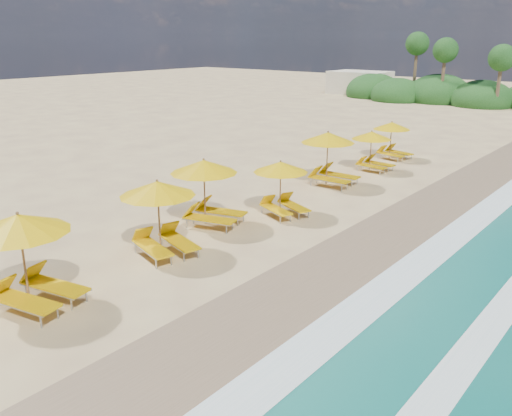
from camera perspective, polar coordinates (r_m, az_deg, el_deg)
ground at (r=19.55m, az=0.00°, el=-3.35°), size 160.00×160.00×0.00m
wet_sand at (r=17.50m, az=10.30°, el=-6.26°), size 4.00×160.00×0.01m
surf_foam at (r=16.52m, az=18.58°, el=-8.37°), size 4.00×160.00×0.01m
station_2 at (r=15.57m, az=-22.98°, el=-4.57°), size 3.26×3.13×2.68m
station_3 at (r=18.11m, az=-10.01°, el=-0.55°), size 3.21×3.12×2.56m
station_4 at (r=20.74m, az=-4.99°, el=2.13°), size 3.30×3.21×2.63m
station_5 at (r=21.90m, az=2.83°, el=2.46°), size 2.93×2.90×2.27m
station_6 at (r=26.66m, az=7.94°, el=5.59°), size 2.89×2.67×2.66m
station_7 at (r=30.03m, az=12.34°, el=6.20°), size 2.51×2.36×2.18m
station_8 at (r=33.29m, az=14.33°, el=7.21°), size 2.72×2.61×2.23m
treeline at (r=63.70m, az=19.56°, el=11.35°), size 25.80×8.80×9.74m
beach_building at (r=70.84m, az=10.93°, el=12.92°), size 7.00×5.00×2.80m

